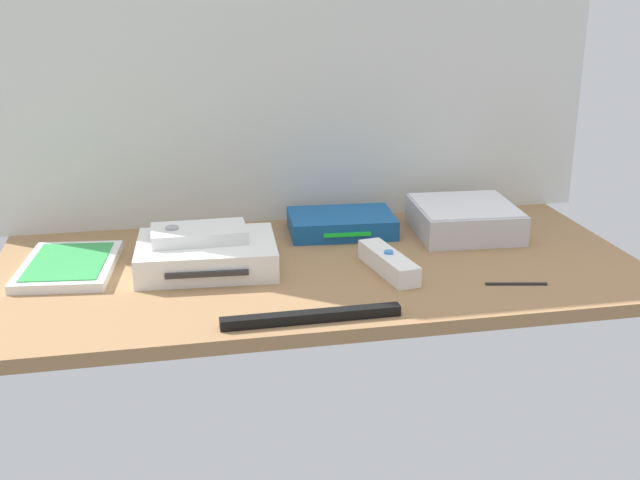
{
  "coord_description": "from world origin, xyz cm",
  "views": [
    {
      "loc": [
        -23.1,
        -113.8,
        44.03
      ],
      "look_at": [
        0.0,
        0.0,
        4.0
      ],
      "focal_mm": 44.57,
      "sensor_mm": 36.0,
      "label": 1
    }
  ],
  "objects_px": {
    "mini_computer": "(464,219)",
    "network_router": "(341,223)",
    "game_console": "(207,255)",
    "sensor_bar": "(311,317)",
    "remote_classic_pad": "(199,234)",
    "stylus_pen": "(516,283)",
    "game_case": "(69,266)",
    "remote_wand": "(388,263)"
  },
  "relations": [
    {
      "from": "game_case",
      "to": "network_router",
      "type": "bearing_deg",
      "value": 18.3
    },
    {
      "from": "remote_wand",
      "to": "remote_classic_pad",
      "type": "relative_size",
      "value": 1.05
    },
    {
      "from": "game_console",
      "to": "sensor_bar",
      "type": "distance_m",
      "value": 0.25
    },
    {
      "from": "sensor_bar",
      "to": "stylus_pen",
      "type": "height_order",
      "value": "sensor_bar"
    },
    {
      "from": "game_console",
      "to": "stylus_pen",
      "type": "bearing_deg",
      "value": -16.27
    },
    {
      "from": "game_console",
      "to": "mini_computer",
      "type": "xyz_separation_m",
      "value": [
        0.45,
        0.08,
        0.0
      ]
    },
    {
      "from": "mini_computer",
      "to": "remote_classic_pad",
      "type": "xyz_separation_m",
      "value": [
        -0.46,
        -0.07,
        0.03
      ]
    },
    {
      "from": "remote_wand",
      "to": "sensor_bar",
      "type": "bearing_deg",
      "value": -143.71
    },
    {
      "from": "remote_wand",
      "to": "sensor_bar",
      "type": "xyz_separation_m",
      "value": [
        -0.15,
        -0.15,
        -0.01
      ]
    },
    {
      "from": "remote_wand",
      "to": "stylus_pen",
      "type": "relative_size",
      "value": 1.69
    },
    {
      "from": "game_console",
      "to": "stylus_pen",
      "type": "distance_m",
      "value": 0.47
    },
    {
      "from": "remote_classic_pad",
      "to": "stylus_pen",
      "type": "xyz_separation_m",
      "value": [
        0.45,
        -0.17,
        -0.05
      ]
    },
    {
      "from": "sensor_bar",
      "to": "stylus_pen",
      "type": "distance_m",
      "value": 0.32
    },
    {
      "from": "remote_classic_pad",
      "to": "stylus_pen",
      "type": "distance_m",
      "value": 0.48
    },
    {
      "from": "mini_computer",
      "to": "sensor_bar",
      "type": "relative_size",
      "value": 0.75
    },
    {
      "from": "remote_classic_pad",
      "to": "sensor_bar",
      "type": "xyz_separation_m",
      "value": [
        0.13,
        -0.23,
        -0.05
      ]
    },
    {
      "from": "network_router",
      "to": "stylus_pen",
      "type": "distance_m",
      "value": 0.35
    },
    {
      "from": "sensor_bar",
      "to": "network_router",
      "type": "bearing_deg",
      "value": 70.41
    },
    {
      "from": "mini_computer",
      "to": "sensor_bar",
      "type": "xyz_separation_m",
      "value": [
        -0.33,
        -0.31,
        -0.02
      ]
    },
    {
      "from": "mini_computer",
      "to": "game_case",
      "type": "bearing_deg",
      "value": -175.76
    },
    {
      "from": "game_console",
      "to": "remote_classic_pad",
      "type": "distance_m",
      "value": 0.03
    },
    {
      "from": "mini_computer",
      "to": "remote_wand",
      "type": "bearing_deg",
      "value": -139.82
    },
    {
      "from": "game_case",
      "to": "remote_wand",
      "type": "height_order",
      "value": "remote_wand"
    },
    {
      "from": "game_console",
      "to": "mini_computer",
      "type": "relative_size",
      "value": 1.21
    },
    {
      "from": "mini_computer",
      "to": "game_case",
      "type": "xyz_separation_m",
      "value": [
        -0.66,
        -0.05,
        -0.02
      ]
    },
    {
      "from": "mini_computer",
      "to": "network_router",
      "type": "xyz_separation_m",
      "value": [
        -0.21,
        0.04,
        -0.01
      ]
    },
    {
      "from": "remote_wand",
      "to": "stylus_pen",
      "type": "height_order",
      "value": "remote_wand"
    },
    {
      "from": "remote_wand",
      "to": "stylus_pen",
      "type": "bearing_deg",
      "value": -36.77
    },
    {
      "from": "game_console",
      "to": "network_router",
      "type": "distance_m",
      "value": 0.27
    },
    {
      "from": "remote_wand",
      "to": "stylus_pen",
      "type": "distance_m",
      "value": 0.19
    },
    {
      "from": "mini_computer",
      "to": "sensor_bar",
      "type": "height_order",
      "value": "mini_computer"
    },
    {
      "from": "game_console",
      "to": "mini_computer",
      "type": "bearing_deg",
      "value": 13.91
    },
    {
      "from": "game_console",
      "to": "game_case",
      "type": "height_order",
      "value": "game_console"
    },
    {
      "from": "sensor_bar",
      "to": "remote_classic_pad",
      "type": "bearing_deg",
      "value": 118.81
    },
    {
      "from": "network_router",
      "to": "sensor_bar",
      "type": "height_order",
      "value": "network_router"
    },
    {
      "from": "network_router",
      "to": "remote_wand",
      "type": "bearing_deg",
      "value": -78.37
    },
    {
      "from": "game_console",
      "to": "stylus_pen",
      "type": "xyz_separation_m",
      "value": [
        0.44,
        -0.16,
        -0.02
      ]
    },
    {
      "from": "remote_wand",
      "to": "sensor_bar",
      "type": "height_order",
      "value": "remote_wand"
    },
    {
      "from": "game_case",
      "to": "stylus_pen",
      "type": "height_order",
      "value": "game_case"
    },
    {
      "from": "sensor_bar",
      "to": "stylus_pen",
      "type": "relative_size",
      "value": 2.67
    },
    {
      "from": "game_case",
      "to": "network_router",
      "type": "distance_m",
      "value": 0.46
    },
    {
      "from": "mini_computer",
      "to": "sensor_bar",
      "type": "bearing_deg",
      "value": -137.17
    }
  ]
}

